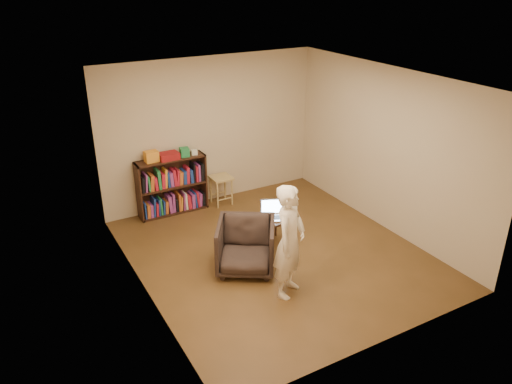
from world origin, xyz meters
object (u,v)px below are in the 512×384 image
side_table (272,223)px  person (290,241)px  stool (221,182)px  bookshelf (172,189)px  armchair (246,246)px  laptop (273,214)px

side_table → person: 1.36m
stool → side_table: 1.68m
bookshelf → side_table: bearing=-62.4°
armchair → person: 0.89m
bookshelf → armchair: 2.25m
stool → armchair: 2.22m
stool → laptop: bearing=-86.8°
person → stool: bearing=46.9°
bookshelf → person: person is taller
person → side_table: bearing=33.8°
side_table → person: size_ratio=0.27×
stool → laptop: 1.64m
armchair → person: (0.22, -0.77, 0.40)m
side_table → laptop: size_ratio=0.95×
side_table → bookshelf: bearing=117.6°
armchair → side_table: (0.69, 0.44, -0.02)m
laptop → person: 1.38m
bookshelf → laptop: 2.00m
person → laptop: bearing=33.1°
stool → person: size_ratio=0.34×
stool → person: 2.94m
armchair → side_table: bearing=64.3°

